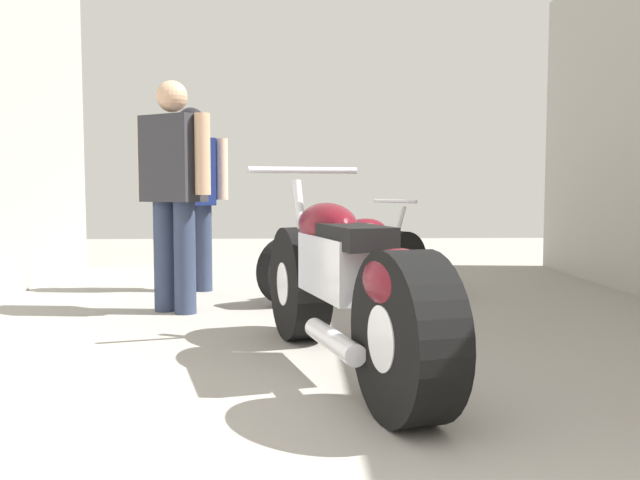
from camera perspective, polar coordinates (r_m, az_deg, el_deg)
name	(u,v)px	position (r m, az deg, el deg)	size (l,w,h in m)	color
ground_plane	(337,337)	(4.23, 1.42, -8.24)	(16.30, 16.30, 0.00)	gray
motorcycle_maroon_cruiser	(344,286)	(3.33, 2.07, -3.95)	(0.91, 2.23, 1.05)	black
motorcycle_black_naked	(345,257)	(5.66, 2.15, -1.44)	(1.51, 1.18, 0.82)	black
mechanic_in_blue	(173,183)	(5.08, -12.35, 4.78)	(0.63, 0.47, 1.71)	#2D3851
mechanic_with_helmet	(192,182)	(6.10, -10.82, 4.86)	(0.65, 0.27, 1.64)	#2D3851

